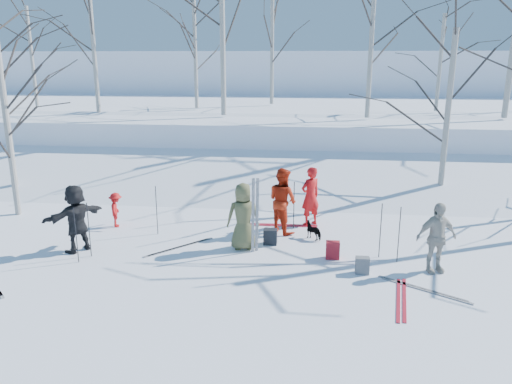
# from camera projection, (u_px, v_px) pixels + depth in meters

# --- Properties ---
(ground) EXTENTS (120.00, 120.00, 0.00)m
(ground) POSITION_uv_depth(u_px,v_px,m) (249.00, 262.00, 11.62)
(ground) COLOR white
(ground) RESTS_ON ground
(snow_ramp) EXTENTS (70.00, 9.49, 4.12)m
(snow_ramp) POSITION_uv_depth(u_px,v_px,m) (272.00, 183.00, 18.30)
(snow_ramp) COLOR white
(snow_ramp) RESTS_ON ground
(snow_plateau) EXTENTS (70.00, 18.00, 2.20)m
(snow_plateau) POSITION_uv_depth(u_px,v_px,m) (287.00, 125.00, 27.67)
(snow_plateau) COLOR white
(snow_plateau) RESTS_ON ground
(far_hill) EXTENTS (90.00, 30.00, 6.00)m
(far_hill) POSITION_uv_depth(u_px,v_px,m) (298.00, 85.00, 47.55)
(far_hill) COLOR white
(far_hill) RESTS_ON ground
(skier_olive_center) EXTENTS (0.91, 0.69, 1.68)m
(skier_olive_center) POSITION_uv_depth(u_px,v_px,m) (243.00, 216.00, 12.27)
(skier_olive_center) COLOR brown
(skier_olive_center) RESTS_ON ground
(skier_red_north) EXTENTS (0.73, 0.69, 1.68)m
(skier_red_north) POSITION_uv_depth(u_px,v_px,m) (310.00, 196.00, 14.03)
(skier_red_north) COLOR red
(skier_red_north) RESTS_ON ground
(skier_redor_behind) EXTENTS (1.09, 1.09, 1.78)m
(skier_redor_behind) POSITION_uv_depth(u_px,v_px,m) (283.00, 200.00, 13.44)
(skier_redor_behind) COLOR red
(skier_redor_behind) RESTS_ON ground
(skier_red_seated) EXTENTS (0.54, 0.72, 0.98)m
(skier_red_seated) POSITION_uv_depth(u_px,v_px,m) (116.00, 210.00, 13.96)
(skier_red_seated) COLOR red
(skier_red_seated) RESTS_ON ground
(skier_cream_east) EXTENTS (1.01, 0.65, 1.60)m
(skier_cream_east) POSITION_uv_depth(u_px,v_px,m) (436.00, 238.00, 10.94)
(skier_cream_east) COLOR beige
(skier_cream_east) RESTS_ON ground
(skier_grey_west) EXTENTS (1.31, 1.56, 1.68)m
(skier_grey_west) POSITION_uv_depth(u_px,v_px,m) (76.00, 218.00, 12.12)
(skier_grey_west) COLOR black
(skier_grey_west) RESTS_ON ground
(dog) EXTENTS (0.58, 0.53, 0.46)m
(dog) POSITION_uv_depth(u_px,v_px,m) (314.00, 230.00, 13.09)
(dog) COLOR black
(dog) RESTS_ON ground
(upright_ski_left) EXTENTS (0.11, 0.17, 1.90)m
(upright_ski_left) POSITION_uv_depth(u_px,v_px,m) (253.00, 216.00, 11.95)
(upright_ski_left) COLOR silver
(upright_ski_left) RESTS_ON ground
(upright_ski_right) EXTENTS (0.13, 0.23, 1.89)m
(upright_ski_right) POSITION_uv_depth(u_px,v_px,m) (257.00, 215.00, 11.99)
(upright_ski_right) COLOR silver
(upright_ski_right) RESTS_ON ground
(ski_pair_a) EXTENTS (0.81, 1.96, 0.02)m
(ski_pair_a) POSITION_uv_depth(u_px,v_px,m) (401.00, 299.00, 9.85)
(ski_pair_a) COLOR #A81827
(ski_pair_a) RESTS_ON ground
(ski_pair_b) EXTENTS (2.09, 2.10, 0.02)m
(ski_pair_b) POSITION_uv_depth(u_px,v_px,m) (179.00, 247.00, 12.53)
(ski_pair_b) COLOR silver
(ski_pair_b) RESTS_ON ground
(ski_pair_c) EXTENTS (0.27, 1.91, 0.02)m
(ski_pair_c) POSITION_uv_depth(u_px,v_px,m) (284.00, 225.00, 14.17)
(ski_pair_c) COLOR #A81827
(ski_pair_c) RESTS_ON ground
(ski_pair_e) EXTENTS (1.92, 2.08, 0.02)m
(ski_pair_e) POSITION_uv_depth(u_px,v_px,m) (424.00, 289.00, 10.26)
(ski_pair_e) COLOR silver
(ski_pair_e) RESTS_ON ground
(ski_pole_a) EXTENTS (0.02, 0.02, 1.34)m
(ski_pole_a) POSITION_uv_depth(u_px,v_px,m) (294.00, 205.00, 13.77)
(ski_pole_a) COLOR black
(ski_pole_a) RESTS_ON ground
(ski_pole_b) EXTENTS (0.02, 0.02, 1.34)m
(ski_pole_b) POSITION_uv_depth(u_px,v_px,m) (76.00, 235.00, 11.47)
(ski_pole_b) COLOR black
(ski_pole_b) RESTS_ON ground
(ski_pole_c) EXTENTS (0.02, 0.02, 1.34)m
(ski_pole_c) POSITION_uv_depth(u_px,v_px,m) (399.00, 235.00, 11.49)
(ski_pole_c) COLOR black
(ski_pole_c) RESTS_ON ground
(ski_pole_d) EXTENTS (0.02, 0.02, 1.34)m
(ski_pole_d) POSITION_uv_depth(u_px,v_px,m) (282.00, 206.00, 13.73)
(ski_pole_d) COLOR black
(ski_pole_d) RESTS_ON ground
(ski_pole_e) EXTENTS (0.02, 0.02, 1.34)m
(ski_pole_e) POSITION_uv_depth(u_px,v_px,m) (157.00, 210.00, 13.32)
(ski_pole_e) COLOR black
(ski_pole_e) RESTS_ON ground
(ski_pole_f) EXTENTS (0.02, 0.02, 1.34)m
(ski_pole_f) POSITION_uv_depth(u_px,v_px,m) (380.00, 231.00, 11.76)
(ski_pole_f) COLOR black
(ski_pole_f) RESTS_ON ground
(ski_pole_g) EXTENTS (0.02, 0.02, 1.34)m
(ski_pole_g) POSITION_uv_depth(u_px,v_px,m) (89.00, 230.00, 11.81)
(ski_pole_g) COLOR black
(ski_pole_g) RESTS_ON ground
(backpack_red) EXTENTS (0.32, 0.22, 0.42)m
(backpack_red) POSITION_uv_depth(u_px,v_px,m) (333.00, 250.00, 11.81)
(backpack_red) COLOR maroon
(backpack_red) RESTS_ON ground
(backpack_grey) EXTENTS (0.30, 0.20, 0.38)m
(backpack_grey) POSITION_uv_depth(u_px,v_px,m) (362.00, 265.00, 10.99)
(backpack_grey) COLOR #5B5E63
(backpack_grey) RESTS_ON ground
(backpack_dark) EXTENTS (0.34, 0.24, 0.40)m
(backpack_dark) POSITION_uv_depth(u_px,v_px,m) (270.00, 237.00, 12.71)
(backpack_dark) COLOR black
(backpack_dark) RESTS_ON ground
(birch_plateau_a) EXTENTS (4.85, 4.85, 6.07)m
(birch_plateau_a) POSITION_uv_depth(u_px,v_px,m) (272.00, 45.00, 25.93)
(birch_plateau_a) COLOR silver
(birch_plateau_a) RESTS_ON snow_plateau
(birch_plateau_b) EXTENTS (3.99, 3.99, 4.85)m
(birch_plateau_b) POSITION_uv_depth(u_px,v_px,m) (32.00, 57.00, 24.96)
(birch_plateau_b) COLOR silver
(birch_plateau_b) RESTS_ON snow_plateau
(birch_plateau_e) EXTENTS (4.54, 4.54, 5.63)m
(birch_plateau_e) POSITION_uv_depth(u_px,v_px,m) (94.00, 48.00, 22.05)
(birch_plateau_e) COLOR silver
(birch_plateau_e) RESTS_ON snow_plateau
(birch_plateau_f) EXTENTS (4.79, 4.79, 5.99)m
(birch_plateau_f) POSITION_uv_depth(u_px,v_px,m) (371.00, 42.00, 19.91)
(birch_plateau_f) COLOR silver
(birch_plateau_f) RESTS_ON snow_plateau
(birch_plateau_g) EXTENTS (6.00, 6.00, 7.72)m
(birch_plateau_g) POSITION_uv_depth(u_px,v_px,m) (222.00, 21.00, 20.63)
(birch_plateau_g) COLOR silver
(birch_plateau_g) RESTS_ON snow_plateau
(birch_plateau_h) EXTENTS (3.61, 3.61, 4.30)m
(birch_plateau_h) POSITION_uv_depth(u_px,v_px,m) (440.00, 63.00, 22.65)
(birch_plateau_h) COLOR silver
(birch_plateau_h) RESTS_ON snow_plateau
(birch_plateau_i) EXTENTS (4.14, 4.14, 5.06)m
(birch_plateau_i) POSITION_uv_depth(u_px,v_px,m) (195.00, 55.00, 23.87)
(birch_plateau_i) COLOR silver
(birch_plateau_i) RESTS_ON snow_plateau
(birch_edge_a) EXTENTS (3.96, 3.96, 4.80)m
(birch_edge_a) POSITION_uv_depth(u_px,v_px,m) (8.00, 136.00, 14.56)
(birch_edge_a) COLOR silver
(birch_edge_a) RESTS_ON ground
(birch_edge_d) EXTENTS (4.59, 4.59, 5.70)m
(birch_edge_d) POSITION_uv_depth(u_px,v_px,m) (6.00, 112.00, 16.74)
(birch_edge_d) COLOR silver
(birch_edge_d) RESTS_ON ground
(birch_edge_e) EXTENTS (4.46, 4.46, 5.51)m
(birch_edge_e) POSITION_uv_depth(u_px,v_px,m) (447.00, 118.00, 15.97)
(birch_edge_e) COLOR silver
(birch_edge_e) RESTS_ON ground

